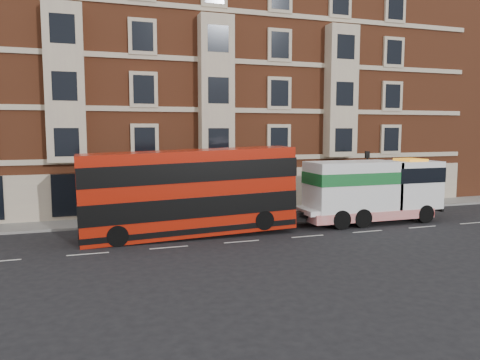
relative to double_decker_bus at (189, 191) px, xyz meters
name	(u,v)px	position (x,y,z in m)	size (l,w,h in m)	color
ground	(242,242)	(2.38, -2.31, -2.61)	(120.00, 120.00, 0.00)	black
sidewalk	(207,216)	(2.38, 5.19, -2.53)	(90.00, 3.00, 0.15)	slate
victorian_terrace	(189,82)	(2.88, 12.69, 7.46)	(45.00, 12.00, 20.40)	brown
lamp_post_west	(119,185)	(-3.62, 3.89, 0.07)	(0.35, 0.15, 4.35)	black
lamp_post_east	(367,176)	(14.38, 3.89, 0.07)	(0.35, 0.15, 4.35)	black
double_decker_bus	(189,191)	(0.00, 0.00, 0.00)	(12.16, 2.79, 4.93)	#A91909
tow_truck	(370,190)	(12.06, 0.00, -0.46)	(9.74, 2.88, 4.06)	white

